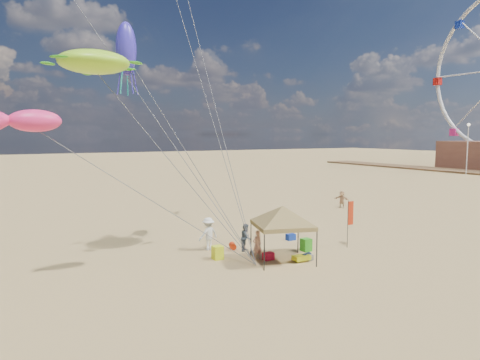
{
  "coord_description": "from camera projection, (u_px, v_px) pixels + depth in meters",
  "views": [
    {
      "loc": [
        -11.38,
        -17.28,
        6.44
      ],
      "look_at": [
        0.0,
        3.0,
        4.0
      ],
      "focal_mm": 32.55,
      "sensor_mm": 36.0,
      "label": 1
    }
  ],
  "objects": [
    {
      "name": "ground",
      "position": [
        270.0,
        267.0,
        21.2
      ],
      "size": [
        280.0,
        280.0,
        0.0
      ],
      "primitive_type": "plane",
      "color": "tan",
      "rests_on": "ground"
    },
    {
      "name": "canopy_tent",
      "position": [
        283.0,
        208.0,
        21.92
      ],
      "size": [
        5.12,
        5.12,
        3.3
      ],
      "color": "black",
      "rests_on": "ground"
    },
    {
      "name": "feather_flag",
      "position": [
        350.0,
        216.0,
        24.77
      ],
      "size": [
        0.42,
        0.04,
        2.71
      ],
      "color": "black",
      "rests_on": "ground"
    },
    {
      "name": "cooler_red",
      "position": [
        268.0,
        256.0,
        22.41
      ],
      "size": [
        0.54,
        0.38,
        0.38
      ],
      "primitive_type": "cube",
      "color": "red",
      "rests_on": "ground"
    },
    {
      "name": "cooler_blue",
      "position": [
        291.0,
        237.0,
        26.6
      ],
      "size": [
        0.54,
        0.38,
        0.38
      ],
      "primitive_type": "cube",
      "color": "navy",
      "rests_on": "ground"
    },
    {
      "name": "bag_navy",
      "position": [
        306.0,
        256.0,
        22.39
      ],
      "size": [
        0.69,
        0.54,
        0.36
      ],
      "primitive_type": "cylinder",
      "rotation": [
        0.0,
        1.57,
        0.35
      ],
      "color": "black",
      "rests_on": "ground"
    },
    {
      "name": "bag_orange",
      "position": [
        233.0,
        246.0,
        24.51
      ],
      "size": [
        0.54,
        0.69,
        0.36
      ],
      "primitive_type": "cylinder",
      "rotation": [
        0.0,
        1.57,
        1.22
      ],
      "color": "red",
      "rests_on": "ground"
    },
    {
      "name": "chair_green",
      "position": [
        306.0,
        245.0,
        24.1
      ],
      "size": [
        0.5,
        0.5,
        0.7
      ],
      "primitive_type": "cube",
      "color": "#2B941B",
      "rests_on": "ground"
    },
    {
      "name": "chair_yellow",
      "position": [
        218.0,
        253.0,
        22.51
      ],
      "size": [
        0.5,
        0.5,
        0.7
      ],
      "primitive_type": "cube",
      "color": "#D7EB1A",
      "rests_on": "ground"
    },
    {
      "name": "crate_grey",
      "position": [
        309.0,
        257.0,
        22.38
      ],
      "size": [
        0.34,
        0.3,
        0.28
      ],
      "primitive_type": "cube",
      "color": "slate",
      "rests_on": "ground"
    },
    {
      "name": "beach_cart",
      "position": [
        301.0,
        258.0,
        22.12
      ],
      "size": [
        0.9,
        0.5,
        0.24
      ],
      "primitive_type": "cube",
      "color": "#C5CF17",
      "rests_on": "ground"
    },
    {
      "name": "person_near_a",
      "position": [
        257.0,
        245.0,
        22.44
      ],
      "size": [
        0.59,
        0.43,
        1.53
      ],
      "primitive_type": "imported",
      "rotation": [
        0.0,
        0.0,
        3.26
      ],
      "color": "tan",
      "rests_on": "ground"
    },
    {
      "name": "person_near_b",
      "position": [
        246.0,
        237.0,
        24.08
      ],
      "size": [
        0.93,
        0.93,
        1.52
      ],
      "primitive_type": "imported",
      "rotation": [
        0.0,
        0.0,
        0.82
      ],
      "color": "#39454E",
      "rests_on": "ground"
    },
    {
      "name": "person_near_c",
      "position": [
        208.0,
        234.0,
        24.24
      ],
      "size": [
        1.3,
        0.9,
        1.84
      ],
      "primitive_type": "imported",
      "rotation": [
        0.0,
        0.0,
        3.33
      ],
      "color": "white",
      "rests_on": "ground"
    },
    {
      "name": "person_far_c",
      "position": [
        342.0,
        199.0,
        38.24
      ],
      "size": [
        0.94,
        1.47,
        1.52
      ],
      "primitive_type": "imported",
      "rotation": [
        0.0,
        0.0,
        5.09
      ],
      "color": "tan",
      "rests_on": "ground"
    },
    {
      "name": "lamp_north",
      "position": [
        468.0,
        140.0,
        69.94
      ],
      "size": [
        0.5,
        0.5,
        8.25
      ],
      "color": "silver",
      "rests_on": "ground"
    },
    {
      "name": "turtle_kite",
      "position": [
        94.0,
        62.0,
        20.46
      ],
      "size": [
        3.72,
        3.16,
        1.12
      ],
      "primitive_type": "ellipsoid",
      "rotation": [
        0.0,
        0.0,
        0.16
      ],
      "color": "#A0ED22",
      "rests_on": "ground"
    },
    {
      "name": "fish_kite",
      "position": [
        35.0,
        121.0,
        17.41
      ],
      "size": [
        2.08,
        1.13,
        0.9
      ],
      "primitive_type": "ellipsoid",
      "rotation": [
        0.0,
        0.0,
        0.06
      ],
      "color": "#FF2D74",
      "rests_on": "ground"
    },
    {
      "name": "squid_kite",
      "position": [
        126.0,
        49.0,
        22.54
      ],
      "size": [
        1.4,
        1.4,
        2.76
      ],
      "primitive_type": "ellipsoid",
      "rotation": [
        0.0,
        0.0,
        -0.42
      ],
      "color": "#392CC3",
      "rests_on": "ground"
    }
  ]
}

